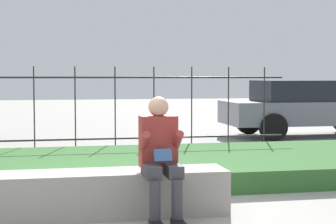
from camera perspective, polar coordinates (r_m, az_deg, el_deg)
The scene contains 6 objects.
ground_plane at distance 6.12m, azimuth -7.71°, elevation -10.48°, with size 60.00×60.00×0.00m, color #9E9B93.
stone_bench at distance 6.07m, azimuth -9.09°, elevation -8.54°, with size 3.19×0.57×0.48m.
person_seated_reader at distance 5.76m, azimuth -0.80°, elevation -4.19°, with size 0.42×0.73×1.28m.
grass_berm at distance 8.28m, azimuth -8.77°, elevation -5.75°, with size 10.02×3.06×0.29m.
iron_fence at distance 10.36m, azimuth -9.40°, elevation 0.21°, with size 8.02×0.03×1.67m.
car_parked_right at distance 14.34m, azimuth 14.21°, elevation 0.55°, with size 4.36×1.87×1.39m.
Camera 1 is at (-0.39, -5.93, 1.49)m, focal length 60.00 mm.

